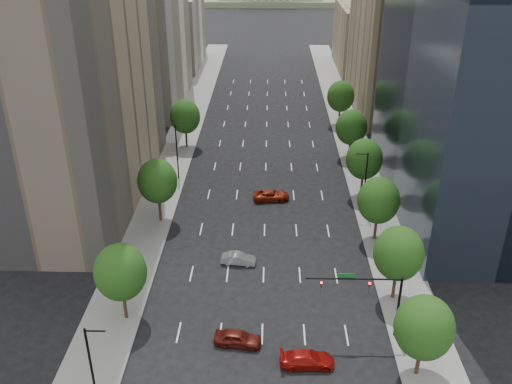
# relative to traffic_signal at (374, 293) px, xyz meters

# --- Properties ---
(sidewalk_left) EXTENTS (6.00, 200.00, 0.15)m
(sidewalk_left) POSITION_rel_traffic_signal_xyz_m (-26.03, 30.00, -5.10)
(sidewalk_left) COLOR slate
(sidewalk_left) RESTS_ON ground
(sidewalk_right) EXTENTS (6.00, 200.00, 0.15)m
(sidewalk_right) POSITION_rel_traffic_signal_xyz_m (4.97, 30.00, -5.10)
(sidewalk_right) COLOR slate
(sidewalk_right) RESTS_ON ground
(midrise_cream_left) EXTENTS (14.00, 30.00, 35.00)m
(midrise_cream_left) POSITION_rel_traffic_signal_xyz_m (-35.53, 73.00, 12.33)
(midrise_cream_left) COLOR beige
(midrise_cream_left) RESTS_ON ground
(filler_left) EXTENTS (14.00, 26.00, 18.00)m
(filler_left) POSITION_rel_traffic_signal_xyz_m (-35.53, 106.00, 3.83)
(filler_left) COLOR beige
(filler_left) RESTS_ON ground
(parking_tan_right) EXTENTS (14.00, 30.00, 30.00)m
(parking_tan_right) POSITION_rel_traffic_signal_xyz_m (14.47, 70.00, 9.83)
(parking_tan_right) COLOR #8C7759
(parking_tan_right) RESTS_ON ground
(filler_right) EXTENTS (14.00, 26.00, 16.00)m
(filler_right) POSITION_rel_traffic_signal_xyz_m (14.47, 103.00, 2.83)
(filler_right) COLOR #8C7759
(filler_right) RESTS_ON ground
(tree_right_0) EXTENTS (5.20, 5.20, 8.39)m
(tree_right_0) POSITION_rel_traffic_signal_xyz_m (3.47, -5.00, 0.22)
(tree_right_0) COLOR #382316
(tree_right_0) RESTS_ON ground
(tree_right_1) EXTENTS (5.20, 5.20, 8.75)m
(tree_right_1) POSITION_rel_traffic_signal_xyz_m (3.47, 6.00, 0.58)
(tree_right_1) COLOR #382316
(tree_right_1) RESTS_ON ground
(tree_right_2) EXTENTS (5.20, 5.20, 8.61)m
(tree_right_2) POSITION_rel_traffic_signal_xyz_m (3.47, 18.00, 0.43)
(tree_right_2) COLOR #382316
(tree_right_2) RESTS_ON ground
(tree_right_3) EXTENTS (5.20, 5.20, 8.89)m
(tree_right_3) POSITION_rel_traffic_signal_xyz_m (3.47, 30.00, 0.72)
(tree_right_3) COLOR #382316
(tree_right_3) RESTS_ON ground
(tree_right_4) EXTENTS (5.20, 5.20, 8.46)m
(tree_right_4) POSITION_rel_traffic_signal_xyz_m (3.47, 44.00, 0.29)
(tree_right_4) COLOR #382316
(tree_right_4) RESTS_ON ground
(tree_right_5) EXTENTS (5.20, 5.20, 8.75)m
(tree_right_5) POSITION_rel_traffic_signal_xyz_m (3.47, 60.00, 0.58)
(tree_right_5) COLOR #382316
(tree_right_5) RESTS_ON ground
(tree_left_0) EXTENTS (5.20, 5.20, 8.75)m
(tree_left_0) POSITION_rel_traffic_signal_xyz_m (-24.53, 2.00, 0.58)
(tree_left_0) COLOR #382316
(tree_left_0) RESTS_ON ground
(tree_left_1) EXTENTS (5.20, 5.20, 8.97)m
(tree_left_1) POSITION_rel_traffic_signal_xyz_m (-24.53, 22.00, 0.79)
(tree_left_1) COLOR #382316
(tree_left_1) RESTS_ON ground
(tree_left_2) EXTENTS (5.20, 5.20, 8.68)m
(tree_left_2) POSITION_rel_traffic_signal_xyz_m (-24.53, 48.00, 0.50)
(tree_left_2) COLOR #382316
(tree_left_2) RESTS_ON ground
(streetlight_rn) EXTENTS (1.70, 0.20, 9.00)m
(streetlight_rn) POSITION_rel_traffic_signal_xyz_m (2.91, 25.00, -0.33)
(streetlight_rn) COLOR black
(streetlight_rn) RESTS_ON ground
(streetlight_ls) EXTENTS (1.70, 0.20, 9.00)m
(streetlight_ls) POSITION_rel_traffic_signal_xyz_m (-23.96, -10.00, -0.33)
(streetlight_ls) COLOR black
(streetlight_ls) RESTS_ON ground
(streetlight_ln) EXTENTS (1.70, 0.20, 9.00)m
(streetlight_ln) POSITION_rel_traffic_signal_xyz_m (-23.96, 35.00, -0.33)
(streetlight_ln) COLOR black
(streetlight_ln) RESTS_ON ground
(traffic_signal) EXTENTS (9.12, 0.40, 7.38)m
(traffic_signal) POSITION_rel_traffic_signal_xyz_m (0.00, 0.00, 0.00)
(traffic_signal) COLOR black
(traffic_signal) RESTS_ON ground
(car_red_near) EXTENTS (5.14, 2.24, 1.47)m
(car_red_near) POSITION_rel_traffic_signal_xyz_m (-6.35, -4.16, -4.44)
(car_red_near) COLOR maroon
(car_red_near) RESTS_ON ground
(car_maroon) EXTENTS (4.78, 2.44, 1.56)m
(car_maroon) POSITION_rel_traffic_signal_xyz_m (-12.88, -1.55, -4.39)
(car_maroon) COLOR #4F130D
(car_maroon) RESTS_ON ground
(car_silver) EXTENTS (4.22, 1.87, 1.35)m
(car_silver) POSITION_rel_traffic_signal_xyz_m (-13.53, 12.19, -4.50)
(car_silver) COLOR #939498
(car_silver) RESTS_ON ground
(car_red_far) EXTENTS (5.44, 3.01, 1.44)m
(car_red_far) POSITION_rel_traffic_signal_xyz_m (-9.66, 28.49, -4.45)
(car_red_far) COLOR maroon
(car_red_far) RESTS_ON ground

